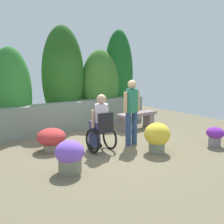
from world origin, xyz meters
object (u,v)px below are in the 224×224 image
stone_bench (137,118)px  flower_pot_red_accent (51,138)px  flower_pot_purple_near (215,135)px  flower_pot_small_foreground (157,136)px  person_in_wheelchair (100,125)px  person_standing_companion (132,108)px  flower_pot_terracotta_by_wall (70,156)px

stone_bench → flower_pot_red_accent: bearing=-168.8°
flower_pot_purple_near → flower_pot_small_foreground: 1.57m
person_in_wheelchair → person_standing_companion: 0.94m
flower_pot_purple_near → flower_pot_red_accent: (-3.37, 2.09, 0.01)m
flower_pot_purple_near → person_in_wheelchair: bearing=150.8°
stone_bench → flower_pot_purple_near: (0.37, -2.46, -0.06)m
flower_pot_red_accent → person_in_wheelchair: bearing=-38.2°
person_standing_companion → flower_pot_small_foreground: 0.96m
flower_pot_small_foreground → person_in_wheelchair: bearing=139.7°
person_in_wheelchair → flower_pot_small_foreground: bearing=-51.2°
person_in_wheelchair → flower_pot_terracotta_by_wall: bearing=-160.5°
stone_bench → flower_pot_small_foreground: size_ratio=2.01×
person_in_wheelchair → flower_pot_terracotta_by_wall: 1.33m
person_in_wheelchair → flower_pot_red_accent: bearing=130.9°
flower_pot_purple_near → flower_pot_red_accent: flower_pot_red_accent is taller
person_standing_companion → person_in_wheelchair: bearing=-171.8°
person_in_wheelchair → flower_pot_red_accent: person_in_wheelchair is taller
flower_pot_red_accent → flower_pot_small_foreground: bearing=-39.3°
person_in_wheelchair → flower_pot_purple_near: 2.84m
person_standing_companion → flower_pot_small_foreground: size_ratio=2.36×
person_standing_companion → flower_pot_purple_near: size_ratio=3.38×
flower_pot_small_foreground → flower_pot_red_accent: bearing=140.7°
flower_pot_small_foreground → flower_pot_terracotta_by_wall: bearing=174.9°
person_in_wheelchair → flower_pot_terracotta_by_wall: size_ratio=2.19×
person_standing_companion → flower_pot_terracotta_by_wall: size_ratio=2.67×
person_in_wheelchair → flower_pot_purple_near: bearing=-40.0°
stone_bench → flower_pot_purple_near: stone_bench is taller
stone_bench → flower_pot_small_foreground: bearing=-115.7°
flower_pot_terracotta_by_wall → flower_pot_red_accent: size_ratio=0.91×
person_in_wheelchair → person_standing_companion: (0.88, -0.07, 0.31)m
stone_bench → flower_pot_red_accent: 3.02m
flower_pot_red_accent → person_standing_companion: bearing=-23.6°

